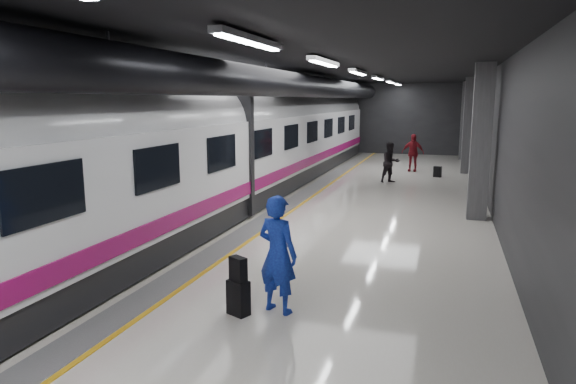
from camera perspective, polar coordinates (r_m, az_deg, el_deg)
The scene contains 9 objects.
ground at distance 14.69m, azimuth 2.46°, elevation -3.43°, with size 40.00×40.00×0.00m, color silver.
platform_hall at distance 15.28m, azimuth 2.45°, elevation 10.48°, with size 10.02×40.02×4.51m.
train at distance 15.50m, azimuth -9.20°, elevation 4.92°, with size 3.05×38.00×4.05m.
traveler_main at distance 8.43m, azimuth -1.16°, elevation -6.92°, with size 0.72×0.47×1.97m, color #1941BC.
suitcase_main at distance 8.57m, azimuth -5.54°, elevation -11.60°, with size 0.35×0.22×0.58m, color black.
shoulder_bag at distance 8.39m, azimuth -5.56°, elevation -8.52°, with size 0.30×0.16×0.40m, color black.
traveler_far_a at distance 22.04m, azimuth 11.33°, elevation 3.23°, with size 0.83×0.65×1.71m, color black.
traveler_far_b at distance 25.84m, azimuth 13.69°, elevation 4.27°, with size 1.07×0.45×1.82m, color maroon.
suitcase_far at distance 24.24m, azimuth 16.28°, elevation 2.18°, with size 0.33×0.21×0.48m, color black.
Camera 1 is at (3.66, -13.80, 3.47)m, focal length 32.00 mm.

